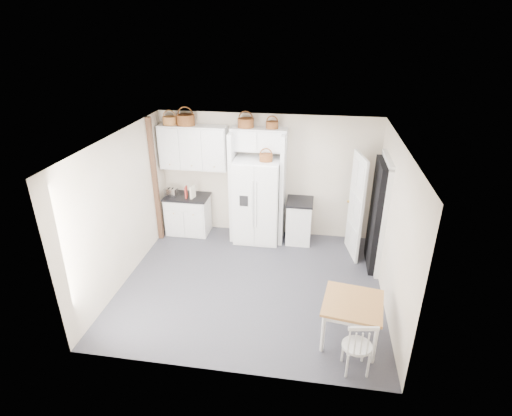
# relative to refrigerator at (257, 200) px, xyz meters

# --- Properties ---
(floor) EXTENTS (4.50, 4.50, 0.00)m
(floor) POSITION_rel_refrigerator_xyz_m (0.15, -1.65, -0.89)
(floor) COLOR #393944
(floor) RESTS_ON ground
(ceiling) EXTENTS (4.50, 4.50, 0.00)m
(ceiling) POSITION_rel_refrigerator_xyz_m (0.15, -1.65, 1.71)
(ceiling) COLOR white
(ceiling) RESTS_ON wall_back
(wall_back) EXTENTS (4.50, 0.00, 4.50)m
(wall_back) POSITION_rel_refrigerator_xyz_m (0.15, 0.35, 0.41)
(wall_back) COLOR beige
(wall_back) RESTS_ON floor
(wall_left) EXTENTS (0.00, 4.00, 4.00)m
(wall_left) POSITION_rel_refrigerator_xyz_m (-2.10, -1.65, 0.41)
(wall_left) COLOR beige
(wall_left) RESTS_ON floor
(wall_right) EXTENTS (0.00, 4.00, 4.00)m
(wall_right) POSITION_rel_refrigerator_xyz_m (2.40, -1.65, 0.41)
(wall_right) COLOR beige
(wall_right) RESTS_ON floor
(refrigerator) EXTENTS (0.92, 0.74, 1.77)m
(refrigerator) POSITION_rel_refrigerator_xyz_m (0.00, 0.00, 0.00)
(refrigerator) COLOR white
(refrigerator) RESTS_ON floor
(base_cab_left) EXTENTS (0.89, 0.56, 0.83)m
(base_cab_left) POSITION_rel_refrigerator_xyz_m (-1.53, 0.05, -0.47)
(base_cab_left) COLOR white
(base_cab_left) RESTS_ON floor
(base_cab_right) EXTENTS (0.50, 0.60, 0.88)m
(base_cab_right) POSITION_rel_refrigerator_xyz_m (0.87, 0.05, -0.45)
(base_cab_right) COLOR white
(base_cab_right) RESTS_ON floor
(dining_table) EXTENTS (0.92, 0.92, 0.68)m
(dining_table) POSITION_rel_refrigerator_xyz_m (1.79, -2.79, -0.55)
(dining_table) COLOR brown
(dining_table) RESTS_ON floor
(windsor_chair) EXTENTS (0.44, 0.41, 0.80)m
(windsor_chair) POSITION_rel_refrigerator_xyz_m (1.83, -3.34, -0.49)
(windsor_chair) COLOR white
(windsor_chair) RESTS_ON floor
(counter_left) EXTENTS (0.93, 0.60, 0.04)m
(counter_left) POSITION_rel_refrigerator_xyz_m (-1.53, 0.05, -0.04)
(counter_left) COLOR black
(counter_left) RESTS_ON base_cab_left
(counter_right) EXTENTS (0.54, 0.64, 0.04)m
(counter_right) POSITION_rel_refrigerator_xyz_m (0.87, 0.05, 0.01)
(counter_right) COLOR black
(counter_right) RESTS_ON base_cab_right
(toaster) EXTENTS (0.28, 0.19, 0.18)m
(toaster) POSITION_rel_refrigerator_xyz_m (-1.85, -0.03, 0.07)
(toaster) COLOR silver
(toaster) RESTS_ON counter_left
(cookbook_red) EXTENTS (0.06, 0.17, 0.24)m
(cookbook_red) POSITION_rel_refrigerator_xyz_m (-1.51, -0.03, 0.10)
(cookbook_red) COLOR maroon
(cookbook_red) RESTS_ON counter_left
(cookbook_cream) EXTENTS (0.08, 0.18, 0.26)m
(cookbook_cream) POSITION_rel_refrigerator_xyz_m (-1.37, -0.03, 0.11)
(cookbook_cream) COLOR #F2EACC
(cookbook_cream) RESTS_ON counter_left
(basket_upper_a) EXTENTS (0.29, 0.29, 0.16)m
(basket_upper_a) POSITION_rel_refrigerator_xyz_m (-1.81, 0.18, 1.54)
(basket_upper_a) COLOR #9D6729
(basket_upper_a) RESTS_ON upper_cabinet
(basket_upper_b) EXTENTS (0.36, 0.36, 0.21)m
(basket_upper_b) POSITION_rel_refrigerator_xyz_m (-1.47, 0.18, 1.57)
(basket_upper_b) COLOR brown
(basket_upper_b) RESTS_ON upper_cabinet
(basket_bridge_a) EXTENTS (0.32, 0.32, 0.18)m
(basket_bridge_a) POSITION_rel_refrigerator_xyz_m (-0.26, 0.18, 1.55)
(basket_bridge_a) COLOR brown
(basket_bridge_a) RESTS_ON bridge_cabinet
(basket_bridge_b) EXTENTS (0.24, 0.24, 0.14)m
(basket_bridge_b) POSITION_rel_refrigerator_xyz_m (0.26, 0.18, 1.53)
(basket_bridge_b) COLOR brown
(basket_bridge_b) RESTS_ON bridge_cabinet
(basket_fridge_b) EXTENTS (0.26, 0.26, 0.14)m
(basket_fridge_b) POSITION_rel_refrigerator_xyz_m (0.18, -0.10, 0.96)
(basket_fridge_b) COLOR brown
(basket_fridge_b) RESTS_ON refrigerator
(upper_cabinet) EXTENTS (1.40, 0.34, 0.90)m
(upper_cabinet) POSITION_rel_refrigerator_xyz_m (-1.35, 0.18, 1.01)
(upper_cabinet) COLOR white
(upper_cabinet) RESTS_ON wall_back
(bridge_cabinet) EXTENTS (1.12, 0.34, 0.45)m
(bridge_cabinet) POSITION_rel_refrigerator_xyz_m (0.00, 0.18, 1.24)
(bridge_cabinet) COLOR white
(bridge_cabinet) RESTS_ON wall_back
(fridge_panel_left) EXTENTS (0.08, 0.60, 2.30)m
(fridge_panel_left) POSITION_rel_refrigerator_xyz_m (-0.51, 0.05, 0.26)
(fridge_panel_left) COLOR white
(fridge_panel_left) RESTS_ON floor
(fridge_panel_right) EXTENTS (0.08, 0.60, 2.30)m
(fridge_panel_right) POSITION_rel_refrigerator_xyz_m (0.51, 0.05, 0.26)
(fridge_panel_right) COLOR white
(fridge_panel_right) RESTS_ON floor
(trim_post) EXTENTS (0.09, 0.09, 2.60)m
(trim_post) POSITION_rel_refrigerator_xyz_m (-2.05, -0.30, 0.41)
(trim_post) COLOR #3F241A
(trim_post) RESTS_ON floor
(doorway_void) EXTENTS (0.18, 0.85, 2.05)m
(doorway_void) POSITION_rel_refrigerator_xyz_m (2.31, -0.65, 0.14)
(doorway_void) COLOR black
(doorway_void) RESTS_ON floor
(door_slab) EXTENTS (0.21, 0.79, 2.05)m
(door_slab) POSITION_rel_refrigerator_xyz_m (1.95, -0.32, 0.14)
(door_slab) COLOR white
(door_slab) RESTS_ON floor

